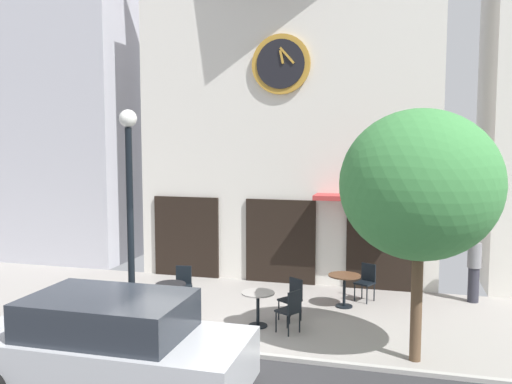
# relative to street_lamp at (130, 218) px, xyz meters

# --- Properties ---
(ground_plane) EXTENTS (27.46, 11.83, 0.13)m
(ground_plane) POSITION_rel_street_lamp_xyz_m (1.39, -1.64, -2.32)
(ground_plane) COLOR gray
(clock_building) EXTENTS (8.30, 3.78, 11.00)m
(clock_building) POSITION_rel_street_lamp_xyz_m (2.25, 5.49, 3.40)
(clock_building) COLOR silver
(clock_building) RESTS_ON ground_plane
(neighbor_building_left) EXTENTS (5.27, 4.54, 11.44)m
(neighbor_building_left) POSITION_rel_street_lamp_xyz_m (-5.72, 6.53, 3.42)
(neighbor_building_left) COLOR #B2B2BC
(neighbor_building_left) RESTS_ON ground_plane
(street_lamp) EXTENTS (0.36, 0.36, 4.53)m
(street_lamp) POSITION_rel_street_lamp_xyz_m (0.00, 0.00, 0.00)
(street_lamp) COLOR black
(street_lamp) RESTS_ON ground_plane
(street_tree) EXTENTS (2.77, 2.49, 4.45)m
(street_tree) POSITION_rel_street_lamp_xyz_m (5.71, -0.28, 0.83)
(street_tree) COLOR brown
(street_tree) RESTS_ON ground_plane
(cafe_table_rightmost) EXTENTS (0.67, 0.67, 0.73)m
(cafe_table_rightmost) POSITION_rel_street_lamp_xyz_m (0.49, 0.86, -1.80)
(cafe_table_rightmost) COLOR black
(cafe_table_rightmost) RESTS_ON ground_plane
(cafe_table_near_door) EXTENTS (0.70, 0.70, 0.74)m
(cafe_table_near_door) POSITION_rel_street_lamp_xyz_m (2.56, 0.67, -1.78)
(cafe_table_near_door) COLOR black
(cafe_table_near_door) RESTS_ON ground_plane
(cafe_table_center) EXTENTS (0.76, 0.76, 0.77)m
(cafe_table_center) POSITION_rel_street_lamp_xyz_m (4.17, 2.49, -1.74)
(cafe_table_center) COLOR black
(cafe_table_center) RESTS_ON ground_plane
(cafe_chair_near_lamp) EXTENTS (0.56, 0.56, 0.90)m
(cafe_chair_near_lamp) POSITION_rel_street_lamp_xyz_m (3.18, 1.29, -1.77)
(cafe_chair_near_lamp) COLOR black
(cafe_chair_near_lamp) RESTS_ON ground_plane
(cafe_chair_outer) EXTENTS (0.55, 0.55, 0.90)m
(cafe_chair_outer) POSITION_rel_street_lamp_xyz_m (3.31, 0.45, -1.77)
(cafe_chair_outer) COLOR black
(cafe_chair_outer) RESTS_ON ground_plane
(cafe_chair_corner) EXTENTS (0.56, 0.56, 0.90)m
(cafe_chair_corner) POSITION_rel_street_lamp_xyz_m (1.04, 0.22, -1.77)
(cafe_chair_corner) COLOR black
(cafe_chair_corner) RESTS_ON ground_plane
(cafe_chair_facing_wall) EXTENTS (0.54, 0.54, 0.90)m
(cafe_chair_facing_wall) POSITION_rel_street_lamp_xyz_m (4.64, 3.14, -1.77)
(cafe_chair_facing_wall) COLOR black
(cafe_chair_facing_wall) RESTS_ON ground_plane
(cafe_chair_by_entrance) EXTENTS (0.46, 0.46, 0.90)m
(cafe_chair_by_entrance) POSITION_rel_street_lamp_xyz_m (0.41, 1.73, -1.77)
(cafe_chair_by_entrance) COLOR black
(cafe_chair_by_entrance) RESTS_ON ground_plane
(pedestrian_grey) EXTENTS (0.33, 0.33, 1.67)m
(pedestrian_grey) POSITION_rel_street_lamp_xyz_m (7.15, 3.70, -1.44)
(pedestrian_grey) COLOR #2D2D38
(pedestrian_grey) RESTS_ON ground_plane
(parked_car_silver) EXTENTS (4.31, 2.04, 1.55)m
(parked_car_silver) POSITION_rel_street_lamp_xyz_m (1.15, -2.85, -1.54)
(parked_car_silver) COLOR #B7BABF
(parked_car_silver) RESTS_ON ground_plane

